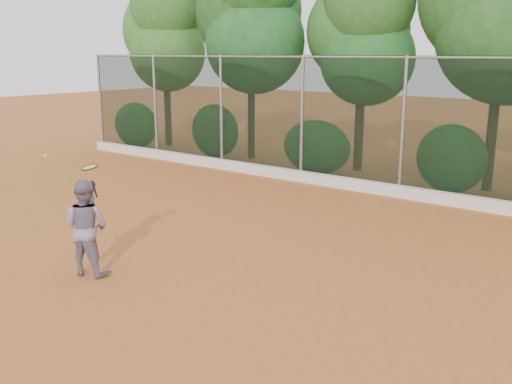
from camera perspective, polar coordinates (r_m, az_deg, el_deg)
The scene contains 7 objects.
ground at distance 9.37m, azimuth -3.78°, elevation -8.61°, with size 80.00×80.00×0.00m, color #B05F29.
concrete_curb at distance 14.88m, azimuth 13.83°, elevation 0.11°, with size 24.00×0.20×0.30m, color silver.
tennis_player at distance 9.69m, azimuth -16.61°, elevation -3.38°, with size 0.78×0.61×1.60m, color slate.
chainlink_fence at distance 14.75m, azimuth 14.49°, elevation 6.70°, with size 24.09×0.09×3.50m.
foliage_backdrop at distance 16.71m, azimuth 16.07°, elevation 16.14°, with size 23.70×3.63×7.55m.
tennis_racket at distance 9.08m, azimuth -16.24°, elevation 2.14°, with size 0.33×0.33×0.53m.
tennis_ball_in_flight at distance 10.58m, azimuth -20.33°, elevation 3.42°, with size 0.06×0.06×0.06m.
Camera 1 is at (5.76, -6.47, 3.56)m, focal length 40.00 mm.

